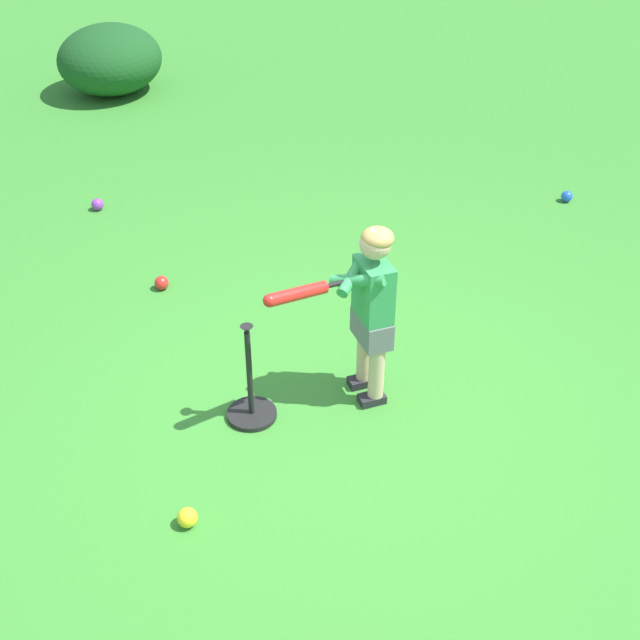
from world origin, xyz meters
TOP-DOWN VIEW (x-y plane):
  - ground_plane at (0.00, 0.00)m, footprint 40.00×40.00m
  - child_batter at (0.26, -0.04)m, footprint 0.68×0.58m
  - play_ball_behind_batter at (3.13, -0.96)m, footprint 0.09×0.09m
  - play_ball_center_lawn at (-0.95, 0.51)m, footprint 0.10×0.10m
  - play_ball_midfield at (1.82, 2.61)m, footprint 0.10×0.10m
  - play_ball_far_right at (0.92, 1.59)m, footprint 0.10×0.10m
  - batting_tee at (-0.12, 0.51)m, footprint 0.28×0.28m
  - shrub_left_background at (4.28, 3.83)m, footprint 1.14×1.06m

SIDE VIEW (x-z plane):
  - ground_plane at x=0.00m, z-range 0.00..0.00m
  - play_ball_behind_batter at x=3.13m, z-range 0.00..0.09m
  - play_ball_midfield at x=1.82m, z-range 0.00..0.10m
  - play_ball_far_right at x=0.92m, z-range 0.00..0.10m
  - play_ball_center_lawn at x=-0.95m, z-range 0.00..0.10m
  - batting_tee at x=-0.12m, z-range -0.21..0.41m
  - shrub_left_background at x=4.28m, z-range 0.00..0.70m
  - child_batter at x=0.26m, z-range 0.11..1.19m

